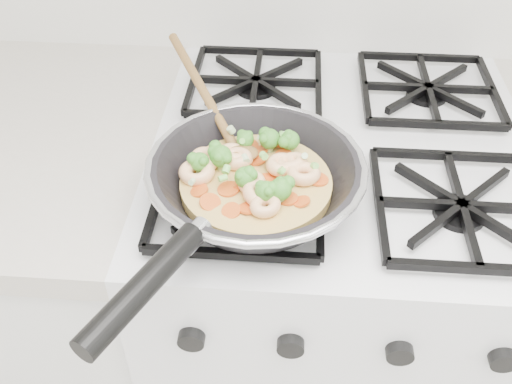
{
  "coord_description": "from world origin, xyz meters",
  "views": [
    {
      "loc": [
        -0.08,
        0.98,
        1.44
      ],
      "look_at": [
        -0.13,
        1.54,
        0.93
      ],
      "focal_mm": 39.68,
      "sensor_mm": 36.0,
      "label": 1
    }
  ],
  "objects": [
    {
      "name": "skillet",
      "position": [
        -0.13,
        1.54,
        0.96
      ],
      "size": [
        0.31,
        0.57,
        0.1
      ],
      "rotation": [
        0.0,
        0.0,
        0.27
      ],
      "color": "black",
      "rests_on": "stove"
    },
    {
      "name": "stove",
      "position": [
        0.0,
        1.7,
        0.46
      ],
      "size": [
        0.6,
        0.6,
        0.92
      ],
      "color": "white",
      "rests_on": "ground"
    }
  ]
}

